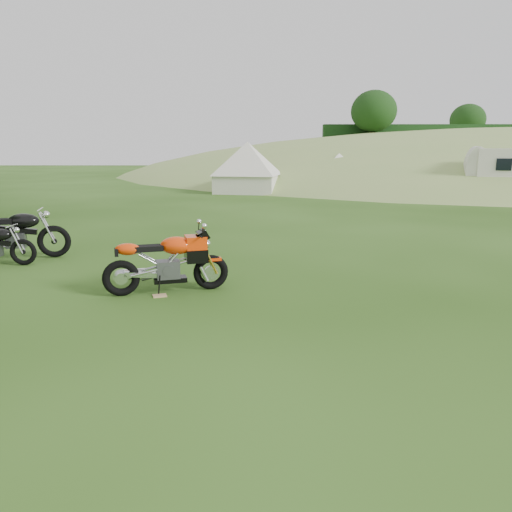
# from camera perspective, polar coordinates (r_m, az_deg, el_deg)

# --- Properties ---
(ground) EXTENTS (120.00, 120.00, 0.00)m
(ground) POSITION_cam_1_polar(r_m,az_deg,el_deg) (6.47, -3.46, -8.68)
(ground) COLOR #21400D
(ground) RESTS_ON ground
(sport_motorcycle) EXTENTS (1.98, 1.00, 1.15)m
(sport_motorcycle) POSITION_cam_1_polar(r_m,az_deg,el_deg) (8.15, -10.21, -0.20)
(sport_motorcycle) COLOR red
(sport_motorcycle) RESTS_ON ground
(plywood_board) EXTENTS (0.26, 0.23, 0.02)m
(plywood_board) POSITION_cam_1_polar(r_m,az_deg,el_deg) (8.09, -10.94, -4.47)
(plywood_board) COLOR #AA7C5A
(plywood_board) RESTS_ON ground
(vintage_moto_b) EXTENTS (2.20, 1.00, 1.13)m
(vintage_moto_b) POSITION_cam_1_polar(r_m,az_deg,el_deg) (11.60, -25.90, 2.40)
(vintage_moto_b) COLOR black
(vintage_moto_b) RESTS_ON ground
(tent_left) EXTENTS (3.49, 3.49, 2.61)m
(tent_left) POSITION_cam_1_polar(r_m,az_deg,el_deg) (26.19, -0.98, 10.12)
(tent_left) COLOR silver
(tent_left) RESTS_ON ground
(tent_mid) EXTENTS (2.71, 2.71, 2.21)m
(tent_mid) POSITION_cam_1_polar(r_m,az_deg,el_deg) (29.18, 9.45, 9.79)
(tent_mid) COLOR white
(tent_mid) RESTS_ON ground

